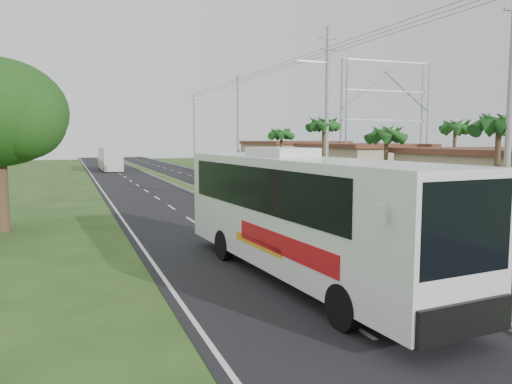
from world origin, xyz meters
name	(u,v)px	position (x,y,z in m)	size (l,w,h in m)	color
ground	(361,259)	(0.00, 0.00, 0.00)	(180.00, 180.00, 0.00)	#294419
road_asphalt	(206,196)	(0.00, 20.00, 0.01)	(14.00, 160.00, 0.02)	black
median_strip	(206,195)	(0.00, 20.00, 0.10)	(1.20, 160.00, 0.18)	gray
lane_edge_left	(109,200)	(-6.70, 20.00, 0.00)	(0.12, 160.00, 0.01)	silver
lane_edge_right	(292,193)	(6.70, 20.00, 0.00)	(0.12, 160.00, 0.01)	silver
shop_mid	(361,165)	(14.00, 22.00, 1.86)	(7.60, 10.60, 3.67)	tan
shop_far	(291,158)	(14.00, 36.00, 1.93)	(8.60, 11.60, 3.82)	tan
palm_verge_a	(499,124)	(9.00, 3.00, 4.74)	(2.40, 2.40, 5.45)	#473321
palm_verge_b	(386,134)	(9.40, 12.00, 4.36)	(2.40, 2.40, 5.05)	#473321
palm_verge_c	(324,125)	(8.80, 19.00, 5.12)	(2.40, 2.40, 5.85)	#473321
palm_verge_d	(281,133)	(9.30, 28.00, 4.55)	(2.40, 2.40, 5.25)	#473321
palm_behind_shop	(455,127)	(17.50, 15.00, 4.93)	(2.40, 2.40, 5.65)	#473321
utility_pole_a	(510,101)	(8.50, 2.00, 5.67)	(1.60, 0.28, 11.00)	gray
utility_pole_b	(327,108)	(8.47, 18.00, 6.26)	(3.20, 0.28, 12.00)	gray
utility_pole_c	(238,124)	(8.50, 38.00, 5.67)	(1.60, 0.28, 11.00)	gray
utility_pole_d	(194,129)	(8.50, 58.00, 5.42)	(1.60, 0.28, 10.50)	gray
billboard_lattice	(386,112)	(22.00, 30.00, 6.82)	(10.18, 1.18, 12.07)	gray
coach_bus_main	(300,208)	(-3.02, -1.42, 2.09)	(3.37, 11.92, 3.80)	silver
coach_bus_far	(110,157)	(-4.03, 52.26, 1.70)	(2.34, 10.28, 2.99)	silver
motorcyclist	(255,198)	(0.68, 11.97, 0.76)	(1.65, 0.56, 2.12)	black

